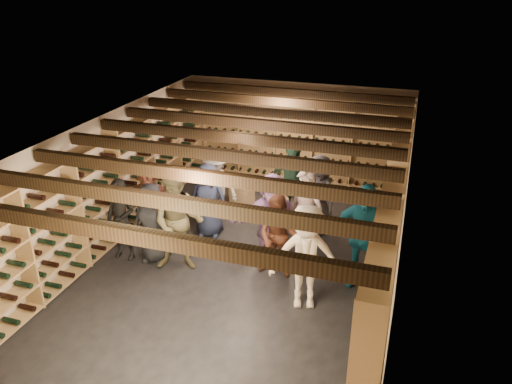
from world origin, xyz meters
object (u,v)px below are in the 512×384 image
at_px(person_1, 121,220).
at_px(person_8, 279,237).
at_px(crate_loose, 275,221).
at_px(person_11, 272,218).
at_px(person_3, 306,258).
at_px(person_5, 149,199).
at_px(person_0, 153,223).
at_px(person_6, 208,200).
at_px(person_12, 318,195).
at_px(person_9, 217,185).
at_px(person_2, 178,222).
at_px(person_10, 291,185).
at_px(person_7, 305,219).
at_px(person_4, 363,236).
at_px(crate_stack_right, 242,193).
at_px(crate_stack_left, 276,206).

height_order(person_1, person_8, person_1).
xyz_separation_m(crate_loose, person_11, (0.29, -1.27, 0.74)).
xyz_separation_m(person_3, person_5, (-3.43, 1.34, -0.12)).
bearing_deg(person_0, person_3, -15.82).
height_order(person_6, person_12, person_12).
bearing_deg(person_3, person_8, 117.23).
distance_m(person_9, person_11, 1.99).
distance_m(person_2, person_5, 1.48).
relative_size(person_5, person_10, 0.80).
bearing_deg(person_8, person_7, 57.47).
xyz_separation_m(person_5, person_8, (2.81, -0.64, 0.00)).
bearing_deg(person_0, person_5, 116.33).
xyz_separation_m(person_6, person_11, (1.43, -0.48, 0.08)).
bearing_deg(person_4, person_6, 177.00).
bearing_deg(person_6, person_0, -127.39).
height_order(crate_stack_right, person_2, person_2).
distance_m(person_8, person_10, 1.78).
height_order(person_3, person_11, person_3).
xyz_separation_m(person_4, person_9, (-3.19, 1.55, -0.17)).
distance_m(person_8, person_9, 2.50).
distance_m(person_5, person_10, 2.82).
relative_size(crate_stack_left, person_6, 0.57).
relative_size(person_9, person_11, 0.90).
bearing_deg(person_12, person_5, -136.00).
distance_m(crate_stack_right, person_5, 2.32).
distance_m(person_4, person_6, 3.17).
bearing_deg(crate_loose, person_3, -64.55).
bearing_deg(person_8, person_6, 154.71).
bearing_deg(person_12, person_3, -58.52).
xyz_separation_m(crate_stack_right, person_9, (-0.28, -0.80, 0.49)).
relative_size(person_6, person_7, 0.81).
bearing_deg(person_3, person_5, 144.43).
height_order(person_3, person_5, person_3).
distance_m(person_4, person_8, 1.38).
height_order(person_6, person_9, person_6).
xyz_separation_m(crate_stack_left, person_1, (-2.27, -2.07, 0.34)).
bearing_deg(person_6, crate_stack_right, 72.56).
bearing_deg(person_0, person_10, 37.84).
distance_m(person_3, person_7, 1.19).
bearing_deg(person_2, crate_loose, 44.65).
xyz_separation_m(person_10, person_11, (-0.03, -1.27, -0.10)).
relative_size(person_1, person_4, 0.84).
bearing_deg(person_12, person_2, -109.81).
bearing_deg(crate_loose, person_7, -55.68).
bearing_deg(person_3, person_10, 94.95).
height_order(crate_stack_right, person_12, person_12).
bearing_deg(person_7, person_4, 6.07).
bearing_deg(crate_stack_right, person_0, -104.79).
bearing_deg(crate_stack_left, person_1, -137.65).
xyz_separation_m(person_5, person_10, (2.58, 1.11, 0.18)).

